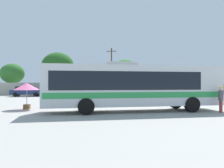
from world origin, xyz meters
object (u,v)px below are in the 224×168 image
object	(u,v)px
parked_car_leftmost_dark_blue	(26,91)
parked_car_third_maroon	(105,91)
roadside_tree_midright	(125,70)
attendant_by_bus_door	(221,98)
utility_pole_near	(111,70)
vendor_umbrella_secondary_pink	(27,87)
parked_car_second_dark_blue	(69,91)
coach_bus_silver_green	(131,85)
roadside_tree_left	(12,74)
roadside_tree_midleft	(58,66)

from	to	relation	value
parked_car_leftmost_dark_blue	parked_car_third_maroon	size ratio (longest dim) A/B	1.12
parked_car_third_maroon	roadside_tree_midright	size ratio (longest dim) A/B	0.61
attendant_by_bus_door	utility_pole_near	distance (m)	28.70
vendor_umbrella_secondary_pink	parked_car_leftmost_dark_blue	bearing A→B (deg)	105.05
parked_car_second_dark_blue	utility_pole_near	size ratio (longest dim) A/B	0.50
coach_bus_silver_green	roadside_tree_left	bearing A→B (deg)	121.91
vendor_umbrella_secondary_pink	parked_car_second_dark_blue	xyz separation A→B (m)	(1.52, 17.35, -0.85)
roadside_tree_midright	vendor_umbrella_secondary_pink	bearing A→B (deg)	-112.72
attendant_by_bus_door	parked_car_leftmost_dark_blue	size ratio (longest dim) A/B	0.37
parked_car_leftmost_dark_blue	roadside_tree_midright	bearing A→B (deg)	32.22
attendant_by_bus_door	parked_car_leftmost_dark_blue	xyz separation A→B (m)	(-18.14, 20.96, -0.18)
utility_pole_near	roadside_tree_left	bearing A→B (deg)	-179.36
roadside_tree_midleft	roadside_tree_midright	size ratio (longest dim) A/B	1.12
parked_car_leftmost_dark_blue	vendor_umbrella_secondary_pink	bearing A→B (deg)	-74.95
attendant_by_bus_door	roadside_tree_midright	world-z (taller)	roadside_tree_midright
vendor_umbrella_secondary_pink	parked_car_second_dark_blue	distance (m)	17.43
roadside_tree_left	roadside_tree_midleft	world-z (taller)	roadside_tree_midleft
vendor_umbrella_secondary_pink	coach_bus_silver_green	bearing A→B (deg)	-15.95
coach_bus_silver_green	attendant_by_bus_door	bearing A→B (deg)	-11.89
attendant_by_bus_door	utility_pole_near	xyz separation A→B (m)	(-4.70, 28.10, 3.46)
vendor_umbrella_secondary_pink	utility_pole_near	world-z (taller)	utility_pole_near
attendant_by_bus_door	parked_car_second_dark_blue	xyz separation A→B (m)	(-11.89, 20.74, -0.17)
parked_car_second_dark_blue	parked_car_leftmost_dark_blue	bearing A→B (deg)	177.97
attendant_by_bus_door	vendor_umbrella_secondary_pink	world-z (taller)	vendor_umbrella_secondary_pink
roadside_tree_midleft	utility_pole_near	bearing A→B (deg)	-1.05
utility_pole_near	roadside_tree_midright	xyz separation A→B (m)	(2.98, 3.21, 0.10)
attendant_by_bus_door	parked_car_third_maroon	bearing A→B (deg)	106.77
attendant_by_bus_door	parked_car_second_dark_blue	bearing A→B (deg)	119.83
parked_car_second_dark_blue	utility_pole_near	distance (m)	10.91
parked_car_third_maroon	utility_pole_near	bearing A→B (deg)	77.23
attendant_by_bus_door	parked_car_leftmost_dark_blue	world-z (taller)	attendant_by_bus_door
utility_pole_near	attendant_by_bus_door	bearing A→B (deg)	-80.49
parked_car_leftmost_dark_blue	roadside_tree_left	bearing A→B (deg)	121.73
parked_car_third_maroon	roadside_tree_midright	bearing A→B (deg)	66.04
parked_car_leftmost_dark_blue	utility_pole_near	bearing A→B (deg)	27.97
parked_car_second_dark_blue	roadside_tree_midleft	size ratio (longest dim) A/B	0.56
parked_car_third_maroon	coach_bus_silver_green	bearing A→B (deg)	-88.55
coach_bus_silver_green	roadside_tree_midright	size ratio (longest dim) A/B	1.83
parked_car_second_dark_blue	roadside_tree_left	xyz separation A→B (m)	(-10.53, 7.16, 2.89)
attendant_by_bus_door	parked_car_third_maroon	world-z (taller)	attendant_by_bus_door
parked_car_second_dark_blue	roadside_tree_midleft	bearing A→B (deg)	109.23
roadside_tree_midright	attendant_by_bus_door	bearing A→B (deg)	-86.84
coach_bus_silver_green	roadside_tree_midleft	xyz separation A→B (m)	(-8.70, 27.05, 3.30)
vendor_umbrella_secondary_pink	roadside_tree_midright	world-z (taller)	roadside_tree_midright
vendor_umbrella_secondary_pink	parked_car_third_maroon	distance (m)	18.97
attendant_by_bus_door	roadside_tree_midright	size ratio (longest dim) A/B	0.26
coach_bus_silver_green	parked_car_second_dark_blue	xyz separation A→B (m)	(-6.07, 19.52, -1.00)
parked_car_second_dark_blue	roadside_tree_midright	xyz separation A→B (m)	(10.17, 10.56, 3.74)
parked_car_leftmost_dark_blue	parked_car_third_maroon	world-z (taller)	parked_car_third_maroon
parked_car_second_dark_blue	roadside_tree_midright	world-z (taller)	roadside_tree_midright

